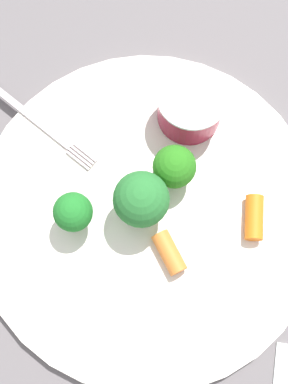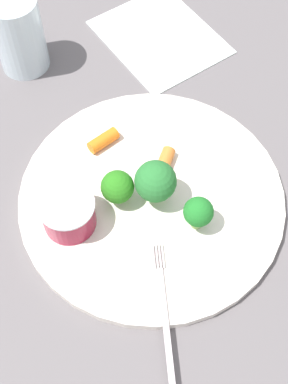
{
  "view_description": "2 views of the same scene",
  "coord_description": "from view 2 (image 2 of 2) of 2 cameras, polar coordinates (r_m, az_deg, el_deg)",
  "views": [
    {
      "loc": [
        0.01,
        0.1,
        0.45
      ],
      "look_at": [
        0.0,
        -0.01,
        0.02
      ],
      "focal_mm": 46.37,
      "sensor_mm": 36.0,
      "label": 1
    },
    {
      "loc": [
        0.21,
        -0.24,
        0.55
      ],
      "look_at": [
        -0.0,
        -0.01,
        0.03
      ],
      "focal_mm": 49.97,
      "sensor_mm": 36.0,
      "label": 2
    }
  ],
  "objects": [
    {
      "name": "broccoli_floret_2",
      "position": [
        0.6,
        -2.85,
        0.52
      ],
      "size": [
        0.04,
        0.04,
        0.05
      ],
      "color": "#8EC061",
      "rests_on": "plate"
    },
    {
      "name": "fork",
      "position": [
        0.57,
        2.31,
        -13.77
      ],
      "size": [
        0.14,
        0.13,
        0.0
      ],
      "color": "beige",
      "rests_on": "plate"
    },
    {
      "name": "sauce_cup",
      "position": [
        0.6,
        -8.09,
        -2.27
      ],
      "size": [
        0.06,
        0.06,
        0.04
      ],
      "color": "maroon",
      "rests_on": "plate"
    },
    {
      "name": "napkin",
      "position": [
        0.81,
        1.69,
        16.26
      ],
      "size": [
        0.2,
        0.18,
        0.0
      ],
      "primitive_type": "cube",
      "rotation": [
        0.0,
        0.0,
        -0.2
      ],
      "color": "white",
      "rests_on": "ground_plane"
    },
    {
      "name": "broccoli_floret_0",
      "position": [
        0.59,
        5.82,
        -2.19
      ],
      "size": [
        0.03,
        0.03,
        0.05
      ],
      "color": "#8AAD5E",
      "rests_on": "plate"
    },
    {
      "name": "carrot_stick_1",
      "position": [
        0.66,
        -4.37,
        5.51
      ],
      "size": [
        0.02,
        0.04,
        0.02
      ],
      "primitive_type": "cylinder",
      "rotation": [
        1.57,
        0.0,
        6.16
      ],
      "color": "orange",
      "rests_on": "plate"
    },
    {
      "name": "broccoli_floret_1",
      "position": [
        0.6,
        1.4,
        1.27
      ],
      "size": [
        0.05,
        0.05,
        0.06
      ],
      "color": "#99C65C",
      "rests_on": "plate"
    },
    {
      "name": "plate",
      "position": [
        0.63,
        0.8,
        -0.64
      ],
      "size": [
        0.31,
        0.31,
        0.01
      ],
      "primitive_type": "cylinder",
      "color": "silver",
      "rests_on": "ground_plane"
    },
    {
      "name": "drinking_glass",
      "position": [
        0.75,
        -13.24,
        16.08
      ],
      "size": [
        0.07,
        0.07,
        0.11
      ],
      "primitive_type": "cylinder",
      "color": "silver",
      "rests_on": "ground_plane"
    },
    {
      "name": "ground_plane",
      "position": [
        0.64,
        0.8,
        -0.91
      ],
      "size": [
        2.4,
        2.4,
        0.0
      ],
      "primitive_type": "plane",
      "color": "#605B5C"
    },
    {
      "name": "carrot_stick_0",
      "position": [
        0.64,
        2.21,
        3.2
      ],
      "size": [
        0.03,
        0.04,
        0.02
      ],
      "primitive_type": "cylinder",
      "rotation": [
        1.57,
        0.0,
        0.43
      ],
      "color": "orange",
      "rests_on": "plate"
    }
  ]
}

